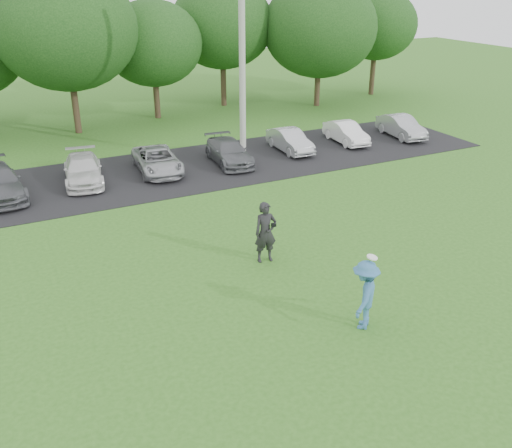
{
  "coord_description": "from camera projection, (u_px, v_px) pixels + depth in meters",
  "views": [
    {
      "loc": [
        -6.96,
        -10.51,
        8.32
      ],
      "look_at": [
        0.0,
        3.5,
        1.3
      ],
      "focal_mm": 40.0,
      "sensor_mm": 36.0,
      "label": 1
    }
  ],
  "objects": [
    {
      "name": "parking_lot",
      "position": [
        161.0,
        172.0,
        25.43
      ],
      "size": [
        32.0,
        6.5,
        0.03
      ],
      "primitive_type": "cube",
      "color": "black",
      "rests_on": "ground"
    },
    {
      "name": "parked_cars",
      "position": [
        145.0,
        162.0,
        24.94
      ],
      "size": [
        28.32,
        4.37,
        1.21
      ],
      "color": "silver",
      "rests_on": "parking_lot"
    },
    {
      "name": "utility_pole",
      "position": [
        242.0,
        57.0,
        24.61
      ],
      "size": [
        0.28,
        0.28,
        9.69
      ],
      "primitive_type": "cylinder",
      "color": "#A5A5A0",
      "rests_on": "ground"
    },
    {
      "name": "tree_row",
      "position": [
        128.0,
        35.0,
        32.01
      ],
      "size": [
        42.39,
        9.85,
        8.64
      ],
      "color": "#38281C",
      "rests_on": "ground"
    },
    {
      "name": "frisbee_player",
      "position": [
        365.0,
        295.0,
        14.14
      ],
      "size": [
        1.34,
        1.31,
        2.0
      ],
      "color": "teal",
      "rests_on": "ground"
    },
    {
      "name": "camera_bystander",
      "position": [
        266.0,
        232.0,
        17.39
      ],
      "size": [
        0.76,
        0.55,
        1.93
      ],
      "color": "black",
      "rests_on": "ground"
    },
    {
      "name": "ground",
      "position": [
        316.0,
        319.0,
        14.82
      ],
      "size": [
        100.0,
        100.0,
        0.0
      ],
      "primitive_type": "plane",
      "color": "#2F621C",
      "rests_on": "ground"
    }
  ]
}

